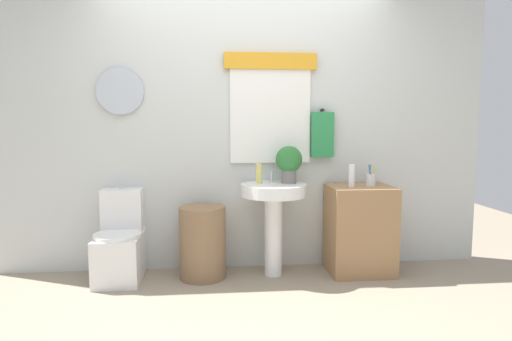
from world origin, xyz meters
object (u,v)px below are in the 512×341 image
(potted_plant, at_px, (289,162))
(toothbrush_cup, at_px, (371,180))
(laundry_hamper, at_px, (202,242))
(pedestal_sink, at_px, (273,205))
(toilet, at_px, (120,245))
(wooden_cabinet, at_px, (360,229))
(lotion_bottle, at_px, (352,176))
(soap_bottle, at_px, (259,174))

(potted_plant, relative_size, toothbrush_cup, 1.72)
(laundry_hamper, xyz_separation_m, pedestal_sink, (0.60, 0.00, 0.30))
(laundry_hamper, bearing_deg, toothbrush_cup, 0.79)
(potted_plant, bearing_deg, pedestal_sink, -156.80)
(toilet, height_order, wooden_cabinet, wooden_cabinet)
(wooden_cabinet, relative_size, lotion_bottle, 3.95)
(lotion_bottle, bearing_deg, potted_plant, 169.21)
(potted_plant, bearing_deg, soap_bottle, -177.80)
(toilet, height_order, pedestal_sink, pedestal_sink)
(toothbrush_cup, bearing_deg, soap_bottle, 178.24)
(laundry_hamper, xyz_separation_m, potted_plant, (0.74, 0.06, 0.67))
(toilet, relative_size, wooden_cabinet, 1.00)
(soap_bottle, bearing_deg, toothbrush_cup, -1.76)
(toilet, distance_m, pedestal_sink, 1.33)
(laundry_hamper, distance_m, potted_plant, 1.00)
(lotion_bottle, bearing_deg, soap_bottle, 173.46)
(pedestal_sink, relative_size, soap_bottle, 4.65)
(toilet, height_order, potted_plant, potted_plant)
(laundry_hamper, relative_size, pedestal_sink, 0.77)
(pedestal_sink, bearing_deg, toothbrush_cup, 1.34)
(pedestal_sink, xyz_separation_m, potted_plant, (0.14, 0.06, 0.37))
(toilet, relative_size, laundry_hamper, 1.25)
(soap_bottle, height_order, potted_plant, potted_plant)
(toilet, height_order, lotion_bottle, lotion_bottle)
(pedestal_sink, height_order, soap_bottle, soap_bottle)
(laundry_hamper, xyz_separation_m, wooden_cabinet, (1.36, 0.00, 0.08))
(potted_plant, height_order, toothbrush_cup, potted_plant)
(pedestal_sink, height_order, potted_plant, potted_plant)
(toothbrush_cup, bearing_deg, toilet, 179.55)
(lotion_bottle, bearing_deg, laundry_hamper, 178.19)
(potted_plant, distance_m, toothbrush_cup, 0.73)
(soap_bottle, bearing_deg, laundry_hamper, -174.10)
(laundry_hamper, height_order, soap_bottle, soap_bottle)
(pedestal_sink, relative_size, potted_plant, 2.49)
(lotion_bottle, height_order, toothbrush_cup, lotion_bottle)
(soap_bottle, distance_m, lotion_bottle, 0.79)
(soap_bottle, xyz_separation_m, lotion_bottle, (0.78, -0.09, -0.02))
(pedestal_sink, xyz_separation_m, lotion_bottle, (0.66, -0.04, 0.25))
(potted_plant, distance_m, lotion_bottle, 0.55)
(pedestal_sink, xyz_separation_m, toothbrush_cup, (0.86, 0.02, 0.21))
(wooden_cabinet, xyz_separation_m, lotion_bottle, (-0.10, -0.04, 0.48))
(wooden_cabinet, height_order, soap_bottle, soap_bottle)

